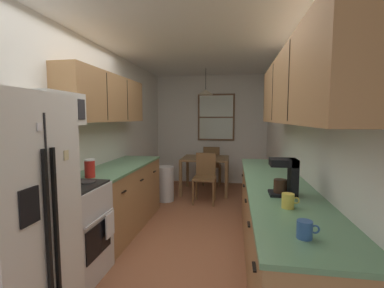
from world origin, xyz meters
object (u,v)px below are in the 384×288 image
object	(u,v)px
refrigerator	(4,221)
mug_by_coffeemaker	(305,229)
dining_chair_near	(205,175)
table_serving_bowl	(209,157)
trash_bin	(166,184)
coffee_maker	(287,176)
mug_spare	(288,201)
stove_range	(68,232)
dining_chair_far	(212,164)
dining_table	(205,163)
microwave_over_range	(50,109)
storage_canister	(90,168)

from	to	relation	value
refrigerator	mug_by_coffeemaker	distance (m)	1.91
dining_chair_near	table_serving_bowl	bearing A→B (deg)	88.74
dining_chair_near	trash_bin	xyz separation A→B (m)	(-0.73, -0.07, -0.17)
trash_bin	coffee_maker	xyz separation A→B (m)	(1.70, -2.46, 0.74)
trash_bin	mug_by_coffeemaker	size ratio (longest dim) A/B	5.42
mug_spare	stove_range	bearing A→B (deg)	172.39
dining_chair_near	trash_bin	bearing A→B (deg)	-174.52
coffee_maker	dining_chair_far	bearing A→B (deg)	104.11
refrigerator	mug_spare	distance (m)	1.97
table_serving_bowl	dining_chair_far	bearing A→B (deg)	89.56
refrigerator	dining_table	distance (m)	4.05
refrigerator	microwave_over_range	bearing A→B (deg)	101.65
dining_table	dining_chair_near	world-z (taller)	dining_chair_near
microwave_over_range	storage_canister	bearing A→B (deg)	76.26
storage_canister	table_serving_bowl	size ratio (longest dim) A/B	1.01
dining_chair_near	mug_by_coffeemaker	world-z (taller)	mug_by_coffeemaker
storage_canister	coffee_maker	xyz separation A→B (m)	(2.00, -0.37, 0.06)
table_serving_bowl	mug_spare	bearing A→B (deg)	-74.99
dining_chair_far	table_serving_bowl	world-z (taller)	dining_chair_far
refrigerator	stove_range	world-z (taller)	refrigerator
microwave_over_range	dining_chair_far	distance (m)	4.18
mug_by_coffeemaker	table_serving_bowl	size ratio (longest dim) A/B	0.60
microwave_over_range	mug_by_coffeemaker	distance (m)	2.30
coffee_maker	table_serving_bowl	xyz separation A→B (m)	(-0.96, 3.06, -0.30)
trash_bin	table_serving_bowl	xyz separation A→B (m)	(0.75, 0.61, 0.44)
microwave_over_range	dining_chair_far	xyz separation A→B (m)	(1.16, 3.86, -1.13)
refrigerator	dining_chair_far	xyz separation A→B (m)	(1.01, 4.57, -0.36)
dining_chair_near	mug_spare	distance (m)	3.04
dining_chair_far	refrigerator	bearing A→B (deg)	-102.50
mug_spare	storage_canister	bearing A→B (deg)	160.25
trash_bin	mug_spare	xyz separation A→B (m)	(1.66, -2.79, 0.63)
dining_chair_near	storage_canister	size ratio (longest dim) A/B	4.45
table_serving_bowl	dining_table	bearing A→B (deg)	129.37
refrigerator	dining_chair_near	size ratio (longest dim) A/B	1.91
table_serving_bowl	trash_bin	bearing A→B (deg)	-140.88
dining_chair_far	dining_chair_near	bearing A→B (deg)	-90.79
trash_bin	mug_by_coffeemaker	distance (m)	3.73
trash_bin	dining_table	bearing A→B (deg)	46.31
dining_table	dining_chair_far	world-z (taller)	dining_chair_far
dining_table	mug_by_coffeemaker	world-z (taller)	mug_by_coffeemaker
trash_bin	refrigerator	bearing A→B (deg)	-94.62
dining_chair_near	microwave_over_range	bearing A→B (deg)	-113.71
storage_canister	coffee_maker	world-z (taller)	coffee_maker
microwave_over_range	mug_spare	xyz separation A→B (m)	(2.06, -0.26, -0.68)
microwave_over_range	trash_bin	world-z (taller)	microwave_over_range
dining_table	dining_chair_far	xyz separation A→B (m)	(0.08, 0.63, -0.12)
dining_chair_far	storage_canister	size ratio (longest dim) A/B	4.45
trash_bin	stove_range	bearing A→B (deg)	-96.64
dining_chair_far	trash_bin	size ratio (longest dim) A/B	1.38
dining_table	mug_by_coffeemaker	distance (m)	4.11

